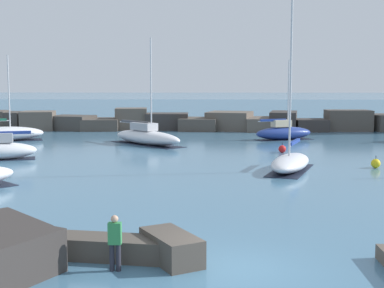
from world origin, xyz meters
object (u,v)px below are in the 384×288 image
sailboat_moored_3 (290,162)px  sailboat_moored_5 (4,134)px  sailboat_moored_0 (283,132)px  person_on_rocks (115,240)px  sailboat_moored_2 (147,136)px  mooring_buoy_far_side (376,163)px  mooring_buoy_orange_near (282,149)px

sailboat_moored_3 → sailboat_moored_5: 28.66m
sailboat_moored_0 → person_on_rocks: 36.74m
sailboat_moored_2 → person_on_rocks: bearing=-84.6°
sailboat_moored_0 → person_on_rocks: sailboat_moored_0 is taller
sailboat_moored_3 → sailboat_moored_0: bearing=83.8°
sailboat_moored_3 → person_on_rocks: size_ratio=6.36×
sailboat_moored_3 → mooring_buoy_far_side: size_ratio=13.03×
mooring_buoy_far_side → sailboat_moored_3: bearing=-167.8°
mooring_buoy_far_side → mooring_buoy_orange_near: bearing=123.7°
sailboat_moored_2 → mooring_buoy_orange_near: 12.11m
sailboat_moored_3 → person_on_rocks: sailboat_moored_3 is taller
sailboat_moored_5 → sailboat_moored_3: bearing=-34.1°
sailboat_moored_2 → mooring_buoy_far_side: (15.76, -12.41, -0.41)m
mooring_buoy_orange_near → person_on_rocks: 27.21m
person_on_rocks → mooring_buoy_far_side: bearing=55.7°
sailboat_moored_2 → sailboat_moored_5: size_ratio=1.16×
sailboat_moored_5 → person_on_rocks: 37.42m
sailboat_moored_0 → person_on_rocks: (-9.36, -35.53, 0.18)m
sailboat_moored_2 → mooring_buoy_far_side: bearing=-38.2°
mooring_buoy_far_side → person_on_rocks: (-12.83, -18.78, 0.59)m
sailboat_moored_0 → mooring_buoy_orange_near: sailboat_moored_0 is taller
mooring_buoy_orange_near → mooring_buoy_far_side: (4.82, -7.22, 0.00)m
sailboat_moored_0 → mooring_buoy_far_side: bearing=-78.3°
sailboat_moored_0 → mooring_buoy_orange_near: 9.64m
sailboat_moored_5 → sailboat_moored_0: bearing=4.1°
sailboat_moored_0 → sailboat_moored_3: (-1.95, -17.93, -0.16)m
sailboat_moored_0 → sailboat_moored_3: bearing=-96.2°
sailboat_moored_0 → person_on_rocks: size_ratio=4.65×
mooring_buoy_orange_near → mooring_buoy_far_side: 8.68m
sailboat_moored_0 → mooring_buoy_far_side: size_ratio=9.54×
sailboat_moored_2 → sailboat_moored_3: (10.33, -13.59, -0.16)m
sailboat_moored_0 → mooring_buoy_far_side: (3.47, -16.75, -0.41)m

